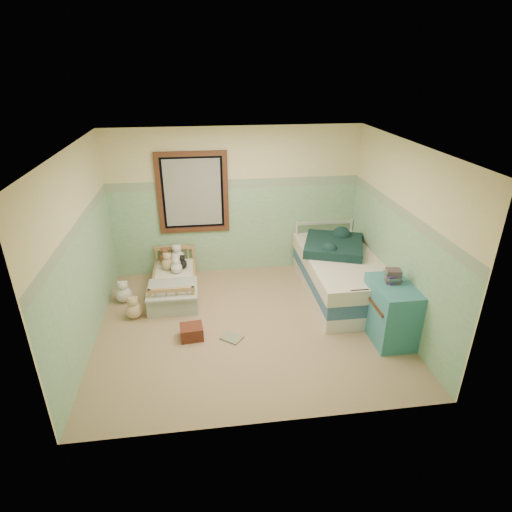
{
  "coord_description": "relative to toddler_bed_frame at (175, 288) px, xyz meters",
  "views": [
    {
      "loc": [
        -0.56,
        -4.96,
        3.41
      ],
      "look_at": [
        0.16,
        0.35,
        0.91
      ],
      "focal_mm": 29.32,
      "sensor_mm": 36.0,
      "label": 1
    }
  ],
  "objects": [
    {
      "name": "floor",
      "position": [
        1.07,
        -1.05,
        -0.1
      ],
      "size": [
        4.2,
        3.6,
        0.02
      ],
      "primitive_type": "cube",
      "color": "#9A7D56",
      "rests_on": "ground"
    },
    {
      "name": "wall_left",
      "position": [
        -1.03,
        -1.05,
        1.16
      ],
      "size": [
        0.04,
        3.6,
        2.5
      ],
      "primitive_type": "cube",
      "color": "beige",
      "rests_on": "floor"
    },
    {
      "name": "wainscot_mint",
      "position": [
        1.07,
        0.74,
        0.66
      ],
      "size": [
        4.2,
        0.01,
        1.5
      ],
      "primitive_type": "cube",
      "color": "#72A973",
      "rests_on": "floor"
    },
    {
      "name": "twin_mattress",
      "position": [
        2.62,
        -0.38,
        0.46
      ],
      "size": [
        1.09,
        2.14,
        0.22
      ],
      "primitive_type": "cube",
      "color": "silver",
      "rests_on": "twin_boxspring"
    },
    {
      "name": "window_frame",
      "position": [
        0.37,
        0.71,
        1.36
      ],
      "size": [
        1.16,
        0.06,
        1.36
      ],
      "primitive_type": "cube",
      "color": "#3A2114",
      "rests_on": "wall_back"
    },
    {
      "name": "ceiling",
      "position": [
        1.07,
        -1.05,
        2.42
      ],
      "size": [
        4.2,
        3.6,
        0.02
      ],
      "primitive_type": "cube",
      "color": "silver",
      "rests_on": "wall_back"
    },
    {
      "name": "patchwork_quilt",
      "position": [
        0.0,
        -0.42,
        0.22
      ],
      "size": [
        0.74,
        0.68,
        0.03
      ],
      "primitive_type": "cube",
      "color": "#82A1D0",
      "rests_on": "toddler_mattress"
    },
    {
      "name": "extra_plush_1",
      "position": [
        0.05,
        0.27,
        0.3
      ],
      "size": [
        0.18,
        0.18,
        0.18
      ],
      "primitive_type": "sphere",
      "color": "silver",
      "rests_on": "toddler_mattress"
    },
    {
      "name": "wall_back",
      "position": [
        1.07,
        0.75,
        1.16
      ],
      "size": [
        4.2,
        0.04,
        2.5
      ],
      "primitive_type": "cube",
      "color": "beige",
      "rests_on": "floor"
    },
    {
      "name": "twin_boxspring",
      "position": [
        2.62,
        -0.38,
        0.24
      ],
      "size": [
        1.05,
        2.1,
        0.22
      ],
      "primitive_type": "cube",
      "color": "navy",
      "rests_on": "twin_bed_frame"
    },
    {
      "name": "wall_front",
      "position": [
        1.07,
        -2.85,
        1.16
      ],
      "size": [
        4.2,
        0.04,
        2.5
      ],
      "primitive_type": "cube",
      "color": "beige",
      "rests_on": "floor"
    },
    {
      "name": "window_blinds",
      "position": [
        0.37,
        0.72,
        1.36
      ],
      "size": [
        0.92,
        0.01,
        1.12
      ],
      "primitive_type": "cube",
      "color": "#B3B3AD",
      "rests_on": "window_frame"
    },
    {
      "name": "plush_bed_brown",
      "position": [
        -0.15,
        0.5,
        0.31
      ],
      "size": [
        0.2,
        0.2,
        0.2
      ],
      "primitive_type": "sphere",
      "color": "brown",
      "rests_on": "toddler_mattress"
    },
    {
      "name": "plush_bed_tan",
      "position": [
        -0.1,
        0.28,
        0.31
      ],
      "size": [
        0.2,
        0.2,
        0.2
      ],
      "primitive_type": "sphere",
      "color": "#D8B284",
      "rests_on": "toddler_mattress"
    },
    {
      "name": "twin_bed_frame",
      "position": [
        2.62,
        -0.38,
        0.02
      ],
      "size": [
        1.05,
        2.1,
        0.22
      ],
      "primitive_type": "cube",
      "color": "silver",
      "rests_on": "floor"
    },
    {
      "name": "border_strip",
      "position": [
        1.07,
        0.74,
        1.49
      ],
      "size": [
        4.2,
        0.01,
        0.15
      ],
      "primitive_type": "cube",
      "color": "#3C6542",
      "rests_on": "wall_back"
    },
    {
      "name": "toddler_mattress",
      "position": [
        0.0,
        0.0,
        0.15
      ],
      "size": [
        0.62,
        1.31,
        0.12
      ],
      "primitive_type": "cube",
      "color": "white",
      "rests_on": "toddler_bed_frame"
    },
    {
      "name": "teal_blanket",
      "position": [
        2.57,
        -0.08,
        0.64
      ],
      "size": [
        1.16,
        1.19,
        0.14
      ],
      "primitive_type": "cube",
      "rotation": [
        0.0,
        0.0,
        -0.34
      ],
      "color": "black",
      "rests_on": "twin_mattress"
    },
    {
      "name": "plush_bed_white",
      "position": [
        0.05,
        0.5,
        0.32
      ],
      "size": [
        0.23,
        0.23,
        0.23
      ],
      "primitive_type": "sphere",
      "color": "silver",
      "rests_on": "toddler_mattress"
    },
    {
      "name": "plush_floor_tan",
      "position": [
        -0.56,
        -0.65,
        0.03
      ],
      "size": [
        0.24,
        0.24,
        0.24
      ],
      "primitive_type": "sphere",
      "color": "#D8B284",
      "rests_on": "floor"
    },
    {
      "name": "wall_right",
      "position": [
        3.17,
        -1.05,
        1.16
      ],
      "size": [
        0.04,
        3.6,
        2.5
      ],
      "primitive_type": "cube",
      "color": "beige",
      "rests_on": "floor"
    },
    {
      "name": "dresser",
      "position": [
        2.91,
        -1.59,
        0.31
      ],
      "size": [
        0.5,
        0.8,
        0.8
      ],
      "primitive_type": "cube",
      "color": "teal",
      "rests_on": "floor"
    },
    {
      "name": "extra_plush_0",
      "position": [
        0.05,
        0.13,
        0.3
      ],
      "size": [
        0.18,
        0.18,
        0.18
      ],
      "primitive_type": "sphere",
      "color": "white",
      "rests_on": "toddler_mattress"
    },
    {
      "name": "book_stack",
      "position": [
        2.91,
        -1.51,
        0.81
      ],
      "size": [
        0.21,
        0.18,
        0.18
      ],
      "primitive_type": "cube",
      "rotation": [
        0.0,
        0.0,
        -0.21
      ],
      "color": "brown",
      "rests_on": "dresser"
    },
    {
      "name": "plush_bed_dark",
      "position": [
        0.13,
        0.28,
        0.29
      ],
      "size": [
        0.16,
        0.16,
        0.16
      ],
      "primitive_type": "sphere",
      "color": "black",
      "rests_on": "toddler_mattress"
    },
    {
      "name": "toddler_bed_frame",
      "position": [
        0.0,
        0.0,
        0.0
      ],
      "size": [
        0.68,
        1.37,
        0.18
      ],
      "primitive_type": "cube",
      "color": "#A7784F",
      "rests_on": "floor"
    },
    {
      "name": "floor_book",
      "position": [
        0.81,
        -1.35,
        -0.08
      ],
      "size": [
        0.34,
        0.33,
        0.03
      ],
      "primitive_type": "cube",
      "rotation": [
        0.0,
        0.0,
        -0.68
      ],
      "color": "orange",
      "rests_on": "floor"
    },
    {
      "name": "red_pillow",
      "position": [
        0.28,
        -1.26,
        0.01
      ],
      "size": [
        0.32,
        0.29,
        0.19
      ],
      "primitive_type": "cube",
      "rotation": [
        0.0,
        0.0,
        0.09
      ],
      "color": "maroon",
      "rests_on": "floor"
    },
    {
      "name": "plush_floor_cream",
      "position": [
        -0.77,
        -0.16,
        0.03
      ],
      "size": [
        0.24,
        0.24,
        0.24
      ],
      "primitive_type": "sphere",
      "color": "white",
      "rests_on": "floor"
    }
  ]
}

